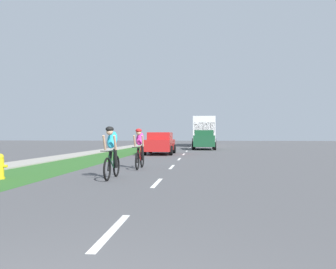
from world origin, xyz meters
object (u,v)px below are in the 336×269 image
Objects in this scene: bus_white at (204,130)px; suv_dark_green at (204,139)px; fire_hydrant_yellow at (0,167)px; cyclist_trailing at (140,148)px; sedan_red at (160,143)px; cyclist_lead at (112,152)px.

suv_dark_green is at bearing -90.38° from bus_white.
cyclist_trailing is at bearing 44.26° from fire_hydrant_yellow.
cyclist_lead is at bearing -89.20° from sedan_red.
fire_hydrant_yellow is 0.07× the size of bus_white.
bus_white is (0.08, 11.53, 1.03)m from suv_dark_green.
sedan_red is 0.37× the size of bus_white.
cyclist_lead is at bearing -97.69° from suv_dark_green.
fire_hydrant_yellow is at bearing -102.87° from sedan_red.
sedan_red reaches higher than fire_hydrant_yellow.
cyclist_trailing is (0.28, 3.10, 0.00)m from cyclist_lead.
fire_hydrant_yellow is at bearing -105.79° from suv_dark_green.
cyclist_lead is at bearing -95.17° from bus_white.
suv_dark_green is 0.41× the size of bus_white.
cyclist_lead is 3.11m from cyclist_trailing.
cyclist_lead is (3.32, 0.40, 0.44)m from fire_hydrant_yellow.
suv_dark_green is (6.24, 22.07, 0.58)m from fire_hydrant_yellow.
bus_white is at bearing 84.83° from cyclist_trailing.
sedan_red is 0.91× the size of suv_dark_green.
fire_hydrant_yellow is 0.18× the size of sedan_red.
cyclist_lead is 0.37× the size of suv_dark_green.
cyclist_trailing is 10.22m from sedan_red.
cyclist_lead is 0.15× the size of bus_white.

